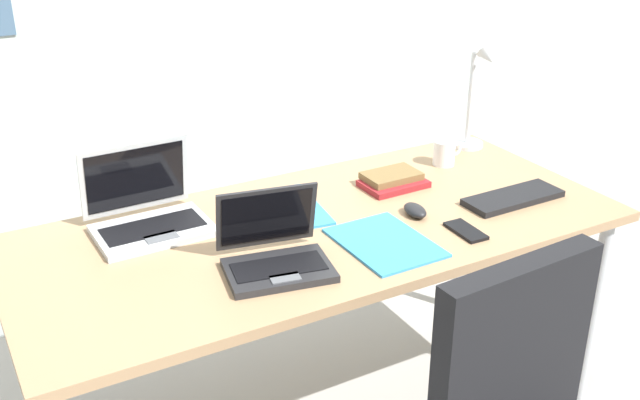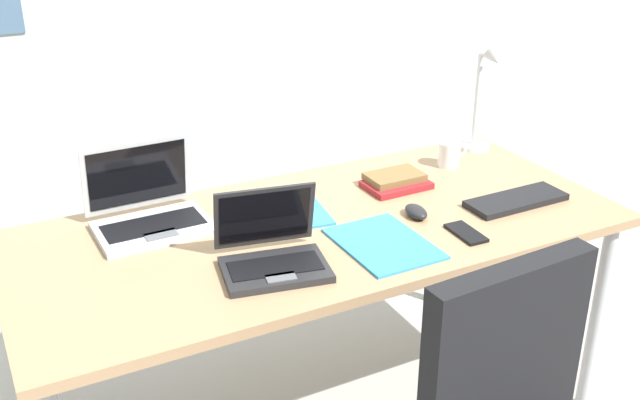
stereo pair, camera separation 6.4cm
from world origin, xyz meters
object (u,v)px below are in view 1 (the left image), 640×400
Objects in this scene: computer_mouse at (415,210)px; paper_folder_center at (282,209)px; paper_folder_mid_desk at (385,243)px; laptop_far_corner at (275,253)px; cell_phone at (466,231)px; coffee_mug at (445,153)px; external_keyboard at (513,198)px; desk_lamp at (477,97)px; laptop_near_lamp at (148,213)px; book_stack at (393,180)px.

computer_mouse reaches higher than paper_folder_center.
paper_folder_mid_desk is at bearing -65.72° from paper_folder_center.
laptop_far_corner is 0.58m from cell_phone.
coffee_mug reaches higher than paper_folder_mid_desk.
computer_mouse is 0.21m from paper_folder_mid_desk.
laptop_far_corner is 2.30× the size of cell_phone.
paper_folder_mid_desk is at bearing -175.44° from external_keyboard.
desk_lamp is 1.29× the size of paper_folder_mid_desk.
computer_mouse is 0.71× the size of cell_phone.
computer_mouse is 0.31× the size of paper_folder_mid_desk.
laptop_near_lamp is 1.57× the size of book_stack.
external_keyboard is (1.06, -0.37, -0.04)m from laptop_near_lamp.
book_stack is (0.57, 0.30, -0.02)m from laptop_far_corner.
laptop_near_lamp is at bearing 162.66° from computer_mouse.
desk_lamp is 1.21× the size of external_keyboard.
laptop_far_corner is 0.44m from laptop_near_lamp.
external_keyboard is (0.84, 0.02, -0.03)m from laptop_far_corner.
desk_lamp is 0.66m from computer_mouse.
cell_phone is (0.79, -0.47, -0.04)m from laptop_near_lamp.
paper_folder_mid_desk is (-0.51, -0.05, -0.01)m from external_keyboard.
laptop_far_corner is at bearing -156.82° from desk_lamp.
paper_folder_mid_desk is (-0.70, -0.47, -0.19)m from desk_lamp.
desk_lamp reaches higher than paper_folder_center.
laptop_far_corner is 0.92m from coffee_mug.
desk_lamp is 1.26m from laptop_near_lamp.
laptop_far_corner is 1.01× the size of paper_folder_center.
desk_lamp is 1.28× the size of laptop_far_corner.
laptop_near_lamp is at bearing 168.92° from paper_folder_center.
desk_lamp is 4.17× the size of computer_mouse.
computer_mouse is 0.44m from coffee_mug.
book_stack is 1.86× the size of coffee_mug.
paper_folder_mid_desk is at bearing -37.16° from laptop_near_lamp.
desk_lamp is at bearing 17.32° from book_stack.
book_stack is at bearing 132.68° from external_keyboard.
computer_mouse is at bearing -138.89° from coffee_mug.
computer_mouse is (0.73, -0.31, -0.03)m from laptop_near_lamp.
desk_lamp reaches higher than book_stack.
laptop_far_corner is at bearing -156.33° from coffee_mug.
cell_phone is at bearing -8.51° from laptop_far_corner.
external_keyboard reaches higher than paper_folder_mid_desk.
coffee_mug is at bearing 89.62° from external_keyboard.
computer_mouse is 0.46× the size of book_stack.
desk_lamp is at bearing 65.66° from external_keyboard.
cell_phone is 0.56m from paper_folder_center.
paper_folder_center is (-0.67, 0.29, -0.01)m from external_keyboard.
book_stack is at bearing -6.21° from laptop_near_lamp.
book_stack reaches higher than paper_folder_mid_desk.
desk_lamp is at bearing 33.90° from paper_folder_mid_desk.
coffee_mug is (0.27, 0.45, 0.04)m from cell_phone.
coffee_mug reaches higher than external_keyboard.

